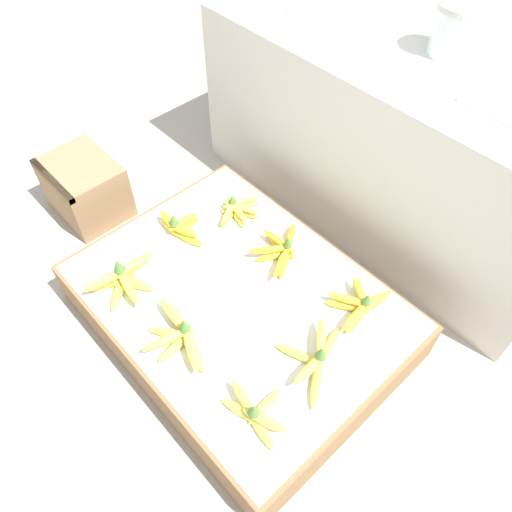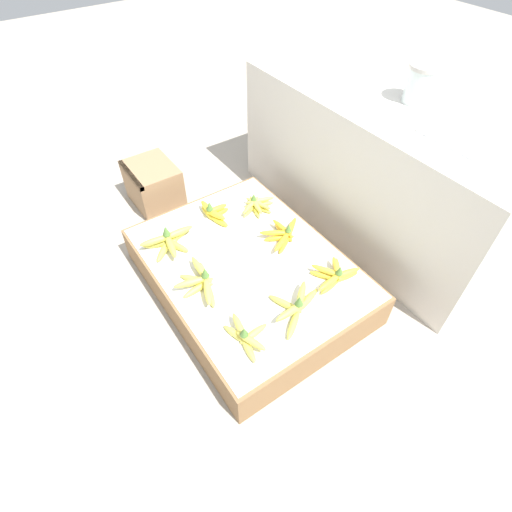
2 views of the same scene
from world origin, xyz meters
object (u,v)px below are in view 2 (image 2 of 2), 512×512
(banana_bunch_front_midright, at_px, (246,336))
(banana_bunch_back_midright, at_px, (335,275))
(banana_bunch_front_left, at_px, (169,241))
(banana_bunch_middle_left, at_px, (214,212))
(banana_bunch_middle_midright, at_px, (296,306))
(banana_bunch_back_left, at_px, (256,205))
(banana_bunch_back_midleft, at_px, (284,234))
(glass_jar, at_px, (422,84))
(wooden_crate, at_px, (153,185))
(banana_bunch_front_midleft, at_px, (201,282))
(foam_tray_white, at_px, (340,74))

(banana_bunch_front_midright, height_order, banana_bunch_back_midright, banana_bunch_front_midright)
(banana_bunch_front_left, bearing_deg, banana_bunch_middle_left, 101.80)
(banana_bunch_middle_midright, xyz_separation_m, banana_bunch_back_midright, (-0.04, 0.24, -0.00))
(banana_bunch_back_left, bearing_deg, banana_bunch_back_midright, 0.79)
(banana_bunch_back_midleft, relative_size, glass_jar, 1.50)
(wooden_crate, xyz_separation_m, banana_bunch_back_left, (0.57, 0.32, 0.09))
(banana_bunch_back_left, bearing_deg, banana_bunch_front_left, -90.97)
(banana_bunch_middle_left, bearing_deg, banana_bunch_front_midright, -21.06)
(wooden_crate, distance_m, banana_bunch_middle_left, 0.53)
(banana_bunch_front_midleft, xyz_separation_m, banana_bunch_back_midright, (0.29, 0.49, -0.00))
(banana_bunch_front_midleft, bearing_deg, banana_bunch_back_midleft, 94.65)
(banana_bunch_back_left, distance_m, banana_bunch_back_midleft, 0.25)
(banana_bunch_front_midleft, relative_size, glass_jar, 1.74)
(banana_bunch_front_left, distance_m, banana_bunch_back_midright, 0.77)
(banana_bunch_front_left, distance_m, banana_bunch_back_left, 0.49)
(banana_bunch_front_left, height_order, banana_bunch_back_midright, banana_bunch_front_left)
(banana_bunch_middle_midright, height_order, banana_bunch_back_left, banana_bunch_middle_midright)
(glass_jar, bearing_deg, banana_bunch_front_midright, -74.44)
(banana_bunch_back_midright, relative_size, glass_jar, 1.42)
(banana_bunch_front_left, distance_m, glass_jar, 1.31)
(banana_bunch_back_midleft, xyz_separation_m, glass_jar, (0.05, 0.67, 0.56))
(banana_bunch_front_midleft, relative_size, banana_bunch_middle_left, 1.31)
(wooden_crate, height_order, banana_bunch_front_left, banana_bunch_front_left)
(banana_bunch_front_left, relative_size, banana_bunch_back_midleft, 1.10)
(banana_bunch_front_left, bearing_deg, banana_bunch_back_midright, 40.02)
(banana_bunch_front_midleft, relative_size, banana_bunch_front_midright, 1.29)
(banana_bunch_back_left, height_order, banana_bunch_back_midright, banana_bunch_back_midright)
(banana_bunch_middle_midright, relative_size, banana_bunch_back_left, 1.26)
(banana_bunch_middle_left, height_order, foam_tray_white, foam_tray_white)
(banana_bunch_front_left, xyz_separation_m, banana_bunch_back_midright, (0.59, 0.49, -0.00))
(banana_bunch_front_midleft, xyz_separation_m, banana_bunch_back_left, (-0.29, 0.48, -0.00))
(banana_bunch_middle_midright, bearing_deg, banana_bunch_front_midright, -89.91)
(banana_bunch_front_left, distance_m, banana_bunch_front_midright, 0.62)
(wooden_crate, height_order, banana_bunch_front_midleft, banana_bunch_front_midleft)
(banana_bunch_front_midleft, bearing_deg, foam_tray_white, 110.29)
(banana_bunch_front_left, height_order, foam_tray_white, foam_tray_white)
(banana_bunch_back_left, relative_size, glass_jar, 1.30)
(banana_bunch_front_midleft, relative_size, foam_tray_white, 0.96)
(banana_bunch_front_midleft, height_order, banana_bunch_middle_midright, same)
(banana_bunch_front_left, xyz_separation_m, glass_jar, (0.31, 1.14, 0.56))
(banana_bunch_back_midleft, xyz_separation_m, foam_tray_white, (-0.35, 0.59, 0.49))
(wooden_crate, relative_size, banana_bunch_middle_left, 1.46)
(banana_bunch_front_midright, bearing_deg, banana_bunch_middle_left, 158.94)
(banana_bunch_back_left, bearing_deg, glass_jar, 65.28)
(banana_bunch_middle_left, relative_size, banana_bunch_back_midleft, 0.88)
(wooden_crate, distance_m, banana_bunch_front_midright, 1.20)
(banana_bunch_back_midright, relative_size, foam_tray_white, 0.78)
(banana_bunch_front_midright, distance_m, banana_bunch_back_left, 0.78)
(banana_bunch_middle_left, relative_size, banana_bunch_back_left, 1.02)
(banana_bunch_back_left, bearing_deg, foam_tray_white, 99.96)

